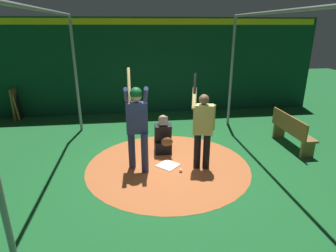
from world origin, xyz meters
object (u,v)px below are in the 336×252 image
at_px(home_plate, 168,165).
at_px(catcher, 163,138).
at_px(visitor, 203,127).
at_px(bench, 291,130).
at_px(baseball_0, 181,170).
at_px(bat_rack, 17,104).
at_px(batter, 137,121).

relative_size(home_plate, catcher, 0.43).
distance_m(visitor, bench, 2.77).
bearing_deg(baseball_0, bench, 108.30).
distance_m(visitor, bat_rack, 6.83).
xyz_separation_m(bench, baseball_0, (1.01, -3.06, -0.40)).
bearing_deg(baseball_0, bat_rack, -132.69).
bearing_deg(visitor, baseball_0, -57.35).
bearing_deg(bat_rack, home_plate, 48.12).
distance_m(batter, visitor, 1.39).
xyz_separation_m(home_plate, bench, (-0.68, 3.30, 0.43)).
relative_size(batter, bench, 1.36).
height_order(bench, baseball_0, bench).
height_order(catcher, baseball_0, catcher).
xyz_separation_m(catcher, baseball_0, (1.04, 0.26, -0.35)).
bearing_deg(batter, bat_rack, -136.89).
bearing_deg(catcher, bat_rack, -126.74).
relative_size(catcher, bat_rack, 0.94).
height_order(catcher, bat_rack, bat_rack).
height_order(bat_rack, baseball_0, bat_rack).
bearing_deg(catcher, home_plate, 2.01).
xyz_separation_m(batter, visitor, (0.10, 1.38, -0.16)).
bearing_deg(batter, catcher, 140.91).
height_order(home_plate, batter, batter).
bearing_deg(bat_rack, visitor, 51.06).
xyz_separation_m(catcher, visitor, (0.88, 0.74, 0.58)).
distance_m(catcher, visitor, 1.29).
relative_size(visitor, baseball_0, 27.52).
relative_size(home_plate, bat_rack, 0.40).
relative_size(catcher, visitor, 0.48).
distance_m(home_plate, visitor, 1.21).
distance_m(batter, bench, 4.09).
distance_m(catcher, baseball_0, 1.13).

